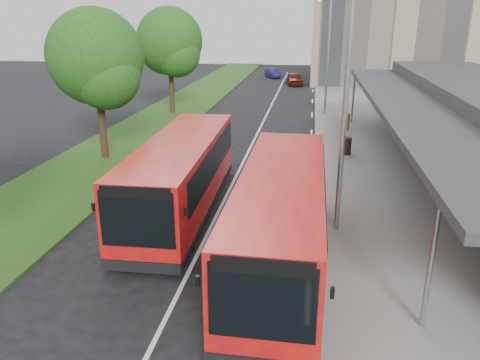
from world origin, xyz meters
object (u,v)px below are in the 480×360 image
(tree_mid, at_px, (96,63))
(bus_second, at_px, (182,176))
(tree_far, at_px, (170,45))
(lamp_post_far, at_px, (327,48))
(litter_bin, at_px, (346,146))
(bus_main, at_px, (281,218))
(car_far, at_px, (273,73))
(lamp_post_near, at_px, (343,90))
(car_near, at_px, (295,79))
(bollard, at_px, (348,122))

(tree_mid, height_order, bus_second, tree_mid)
(tree_far, bearing_deg, tree_mid, -90.00)
(lamp_post_far, distance_m, litter_bin, 11.64)
(bus_main, relative_size, litter_bin, 11.13)
(tree_mid, relative_size, bus_main, 0.76)
(bus_main, height_order, car_far, bus_main)
(litter_bin, bearing_deg, lamp_post_near, -95.95)
(litter_bin, height_order, car_far, car_far)
(lamp_post_far, xyz_separation_m, car_near, (-2.76, 15.90, -4.07))
(bollard, bearing_deg, tree_far, 161.14)
(bus_second, bearing_deg, lamp_post_near, -11.45)
(lamp_post_far, distance_m, car_far, 22.82)
(lamp_post_far, xyz_separation_m, car_far, (-5.56, 21.73, -4.20))
(bus_second, height_order, litter_bin, bus_second)
(bus_second, xyz_separation_m, litter_bin, (6.38, 8.20, -0.80))
(bus_second, bearing_deg, tree_far, 106.10)
(car_far, bearing_deg, litter_bin, -103.06)
(litter_bin, distance_m, car_near, 27.00)
(car_far, bearing_deg, lamp_post_far, -100.02)
(bus_main, distance_m, bus_second, 5.00)
(bollard, bearing_deg, bus_main, -100.09)
(tree_far, distance_m, bollard, 13.91)
(lamp_post_far, height_order, bus_second, lamp_post_far)
(bus_second, bearing_deg, lamp_post_far, 72.69)
(litter_bin, bearing_deg, tree_mid, -170.11)
(tree_far, xyz_separation_m, lamp_post_near, (11.13, -19.05, -0.16))
(tree_mid, distance_m, bus_second, 8.98)
(tree_mid, bearing_deg, bus_second, -46.89)
(lamp_post_near, xyz_separation_m, bus_main, (-1.63, -2.29, -3.32))
(lamp_post_near, xyz_separation_m, car_near, (-2.76, 35.90, -4.07))
(tree_mid, bearing_deg, car_near, 73.83)
(tree_mid, xyz_separation_m, car_far, (5.57, 34.68, -4.19))
(litter_bin, bearing_deg, bollard, 85.39)
(litter_bin, xyz_separation_m, bollard, (0.45, 5.61, 0.06))
(tree_mid, distance_m, bollard, 15.27)
(tree_far, height_order, bus_main, tree_far)
(bus_main, bearing_deg, tree_mid, 135.87)
(bus_second, distance_m, car_near, 35.05)
(car_near, height_order, car_far, car_near)
(lamp_post_near, relative_size, car_near, 2.11)
(bollard, relative_size, car_far, 0.32)
(tree_far, xyz_separation_m, bus_main, (9.50, -21.35, -3.48))
(tree_far, height_order, car_near, tree_far)
(car_far, bearing_deg, bus_second, -114.18)
(lamp_post_far, bearing_deg, tree_far, -175.13)
(car_near, bearing_deg, tree_far, -124.85)
(bus_main, xyz_separation_m, car_far, (-3.93, 44.03, -0.88))
(lamp_post_near, bearing_deg, bollard, 84.56)
(lamp_post_near, distance_m, lamp_post_far, 20.00)
(litter_bin, bearing_deg, bus_main, -102.72)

